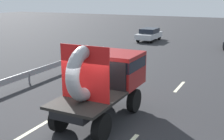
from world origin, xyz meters
TOP-DOWN VIEW (x-y plane):
  - ground_plane at (0.00, 0.00)m, footprint 120.00×120.00m
  - flatbed_truck at (0.29, 1.53)m, footprint 2.02×4.54m
  - guardrail at (-5.51, 5.14)m, footprint 0.10×13.90m
  - lane_dash_left_near at (-1.46, -1.40)m, footprint 0.16×2.74m
  - lane_dash_left_far at (-1.46, 7.03)m, footprint 0.16×2.78m
  - lane_dash_right_far at (2.04, 6.51)m, footprint 0.16×2.02m
  - oncoming_car at (-4.80, 21.08)m, footprint 1.74×4.05m

SIDE VIEW (x-z plane):
  - ground_plane at x=0.00m, z-range 0.00..0.00m
  - lane_dash_left_near at x=-1.46m, z-range 0.00..0.01m
  - lane_dash_left_far at x=-1.46m, z-range 0.00..0.01m
  - lane_dash_right_far at x=2.04m, z-range 0.00..0.01m
  - guardrail at x=-5.51m, z-range 0.17..0.88m
  - oncoming_car at x=-4.80m, z-range 0.05..1.37m
  - flatbed_truck at x=0.29m, z-range 0.06..3.15m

